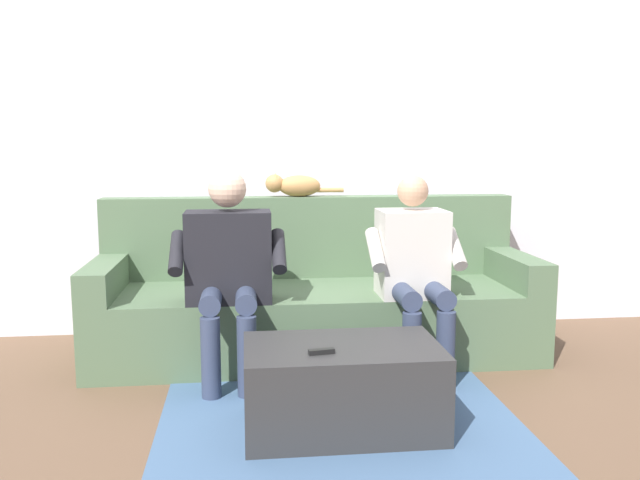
% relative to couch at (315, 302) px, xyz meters
% --- Properties ---
extents(ground_plane, '(8.00, 8.00, 0.00)m').
position_rel_couch_xyz_m(ground_plane, '(0.00, 0.75, -0.31)').
color(ground_plane, brown).
extents(back_wall, '(5.46, 0.06, 2.68)m').
position_rel_couch_xyz_m(back_wall, '(0.00, -0.55, 1.03)').
color(back_wall, silver).
rests_on(back_wall, ground).
extents(couch, '(2.63, 0.86, 0.93)m').
position_rel_couch_xyz_m(couch, '(0.00, 0.00, 0.00)').
color(couch, '#516B4C').
rests_on(couch, ground).
extents(coffee_table, '(0.87, 0.53, 0.39)m').
position_rel_couch_xyz_m(coffee_table, '(0.00, 1.14, -0.11)').
color(coffee_table, '#2D2D2D').
rests_on(coffee_table, ground).
extents(person_left_seated, '(0.52, 0.58, 1.10)m').
position_rel_couch_xyz_m(person_left_seated, '(-0.51, 0.41, 0.31)').
color(person_left_seated, beige).
rests_on(person_left_seated, ground).
extents(person_right_seated, '(0.61, 0.51, 1.13)m').
position_rel_couch_xyz_m(person_right_seated, '(0.51, 0.42, 0.33)').
color(person_right_seated, black).
rests_on(person_right_seated, ground).
extents(cat_on_backrest, '(0.50, 0.14, 0.15)m').
position_rel_couch_xyz_m(cat_on_backrest, '(0.10, -0.28, 0.70)').
color(cat_on_backrest, '#B7844C').
rests_on(cat_on_backrest, couch).
extents(remote_black, '(0.11, 0.05, 0.02)m').
position_rel_couch_xyz_m(remote_black, '(0.11, 1.25, 0.09)').
color(remote_black, black).
rests_on(remote_black, coffee_table).
extents(floor_rug, '(1.66, 1.52, 0.01)m').
position_rel_couch_xyz_m(floor_rug, '(0.00, 1.02, -0.30)').
color(floor_rug, '#426084').
rests_on(floor_rug, ground).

